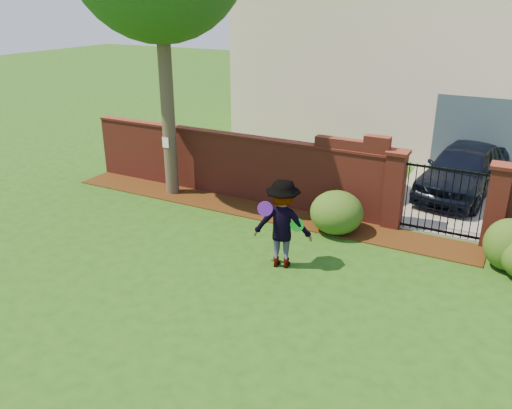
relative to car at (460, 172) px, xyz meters
The scene contains 15 objects.
ground 7.72m from the car, 116.95° to the right, with size 80.00×80.00×0.01m, color #204A12.
mulch_bed 5.70m from the car, 141.61° to the right, with size 11.10×1.08×0.03m, color #321A09.
brick_wall 6.19m from the car, 152.58° to the right, with size 8.70×0.31×2.16m.
pillar_left 3.06m from the car, 110.80° to the right, with size 0.50×0.50×1.88m.
pillar_right 3.07m from the car, 68.58° to the right, with size 0.50×0.50×1.88m.
iron_gate 2.85m from the car, 89.64° to the right, with size 1.78×0.03×1.60m.
driveway 1.35m from the car, 89.11° to the left, with size 3.20×8.00×0.01m, color gray.
house 6.21m from the car, 115.71° to the left, with size 12.40×6.40×6.30m.
car is the anchor object (origin of this frame).
paper_notice 8.00m from the car, 152.80° to the right, with size 0.20×0.01×0.28m, color white.
shrub_left 4.36m from the car, 119.35° to the right, with size 1.23×1.23×1.00m, color #214C17.
shrub_middle 4.11m from the car, 68.63° to the right, with size 0.97×0.97×1.07m, color #214C17.
man 6.40m from the car, 113.50° to the right, with size 1.19×0.69×1.84m, color gray.
frisbee_purple 6.78m from the car, 114.34° to the right, with size 0.30×0.30×0.03m, color purple.
frisbee_green 6.28m from the car, 110.78° to the right, with size 0.27×0.27×0.03m, color green.
Camera 1 is at (4.97, -7.67, 5.15)m, focal length 36.81 mm.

